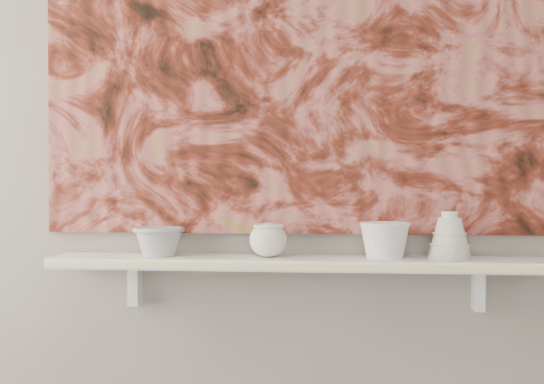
# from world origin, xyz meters

# --- Properties ---
(wall_back) EXTENTS (3.60, 0.00, 3.60)m
(wall_back) POSITION_xyz_m (0.00, 1.60, 1.35)
(wall_back) COLOR slate
(wall_back) RESTS_ON floor
(shelf) EXTENTS (1.40, 0.18, 0.03)m
(shelf) POSITION_xyz_m (0.00, 1.51, 0.92)
(shelf) COLOR white
(shelf) RESTS_ON wall_back
(shelf_stripe) EXTENTS (1.40, 0.01, 0.02)m
(shelf_stripe) POSITION_xyz_m (0.00, 1.41, 0.92)
(shelf_stripe) COLOR #F3E7A2
(shelf_stripe) RESTS_ON shelf
(bracket_left) EXTENTS (0.03, 0.06, 0.12)m
(bracket_left) POSITION_xyz_m (-0.49, 1.57, 0.84)
(bracket_left) COLOR white
(bracket_left) RESTS_ON wall_back
(bracket_right) EXTENTS (0.03, 0.06, 0.12)m
(bracket_right) POSITION_xyz_m (0.49, 1.57, 0.84)
(bracket_right) COLOR white
(bracket_right) RESTS_ON wall_back
(painting) EXTENTS (1.50, 0.02, 1.10)m
(painting) POSITION_xyz_m (0.00, 1.59, 1.54)
(painting) COLOR maroon
(painting) RESTS_ON wall_back
(house_motif) EXTENTS (0.09, 0.00, 0.08)m
(house_motif) POSITION_xyz_m (0.45, 1.57, 1.23)
(house_motif) COLOR black
(house_motif) RESTS_ON painting
(bowl_grey) EXTENTS (0.18, 0.18, 0.08)m
(bowl_grey) POSITION_xyz_m (-0.40, 1.51, 0.97)
(bowl_grey) COLOR #989896
(bowl_grey) RESTS_ON shelf
(cup_cream) EXTENTS (0.12, 0.12, 0.10)m
(cup_cream) POSITION_xyz_m (-0.09, 1.51, 0.98)
(cup_cream) COLOR beige
(cup_cream) RESTS_ON shelf
(bell_vessel) EXTENTS (0.15, 0.15, 0.13)m
(bell_vessel) POSITION_xyz_m (0.40, 1.51, 1.00)
(bell_vessel) COLOR beige
(bell_vessel) RESTS_ON shelf
(bowl_white) EXTENTS (0.15, 0.15, 0.10)m
(bowl_white) POSITION_xyz_m (0.23, 1.51, 0.98)
(bowl_white) COLOR silver
(bowl_white) RESTS_ON shelf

